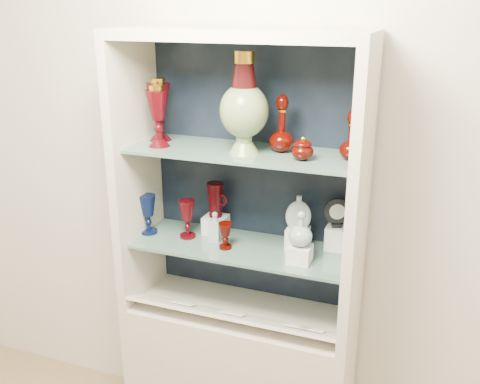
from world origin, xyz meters
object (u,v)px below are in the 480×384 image
(ruby_decanter_a, at_px, (282,120))
(ruby_goblet_small, at_px, (225,236))
(pedestal_lamp_right, at_px, (158,116))
(clear_round_decanter, at_px, (301,229))
(lidded_bowl, at_px, (303,148))
(clear_square_bottle, at_px, (215,226))
(ruby_pitcher, at_px, (215,200))
(pedestal_lamp_left, at_px, (159,110))
(cobalt_goblet, at_px, (148,214))
(enamel_urn, at_px, (244,103))
(cameo_medallion, at_px, (337,213))
(ruby_goblet_tall, at_px, (187,219))
(ruby_decanter_b, at_px, (352,134))
(flat_flask, at_px, (299,212))

(ruby_decanter_a, height_order, ruby_goblet_small, ruby_decanter_a)
(pedestal_lamp_right, relative_size, clear_round_decanter, 1.78)
(lidded_bowl, xyz_separation_m, clear_square_bottle, (-0.39, 0.06, -0.40))
(ruby_pitcher, bearing_deg, ruby_decanter_a, 7.19)
(pedestal_lamp_left, xyz_separation_m, cobalt_goblet, (-0.05, -0.06, -0.46))
(pedestal_lamp_left, distance_m, clear_square_bottle, 0.55)
(enamel_urn, xyz_separation_m, clear_round_decanter, (0.25, -0.03, -0.48))
(pedestal_lamp_left, distance_m, enamel_urn, 0.42)
(pedestal_lamp_right, distance_m, lidded_bowl, 0.61)
(pedestal_lamp_left, xyz_separation_m, clear_square_bottle, (0.26, -0.03, -0.49))
(ruby_decanter_a, xyz_separation_m, cameo_medallion, (0.23, 0.07, -0.38))
(cobalt_goblet, bearing_deg, enamel_urn, -1.92)
(pedestal_lamp_right, height_order, ruby_goblet_tall, pedestal_lamp_right)
(ruby_decanter_a, relative_size, ruby_decanter_b, 1.28)
(lidded_bowl, relative_size, cobalt_goblet, 0.53)
(ruby_decanter_a, bearing_deg, ruby_goblet_small, -158.07)
(ruby_decanter_a, distance_m, lidded_bowl, 0.16)
(ruby_decanter_a, bearing_deg, clear_round_decanter, -40.65)
(ruby_decanter_a, bearing_deg, clear_square_bottle, -173.89)
(lidded_bowl, height_order, cobalt_goblet, lidded_bowl)
(cameo_medallion, bearing_deg, cobalt_goblet, 170.62)
(ruby_decanter_b, relative_size, cobalt_goblet, 1.11)
(flat_flask, relative_size, cameo_medallion, 1.15)
(pedestal_lamp_left, height_order, ruby_decanter_b, pedestal_lamp_left)
(pedestal_lamp_left, bearing_deg, ruby_decanter_a, -0.51)
(lidded_bowl, bearing_deg, flat_flask, 106.64)
(ruby_goblet_tall, distance_m, clear_square_bottle, 0.13)
(enamel_urn, relative_size, clear_round_decanter, 2.78)
(lidded_bowl, relative_size, flat_flask, 0.64)
(enamel_urn, height_order, clear_square_bottle, enamel_urn)
(pedestal_lamp_left, height_order, ruby_goblet_tall, pedestal_lamp_left)
(pedestal_lamp_right, xyz_separation_m, ruby_pitcher, (0.19, 0.14, -0.39))
(pedestal_lamp_left, relative_size, clear_round_decanter, 1.88)
(enamel_urn, bearing_deg, cobalt_goblet, 178.08)
(pedestal_lamp_right, height_order, lidded_bowl, pedestal_lamp_right)
(ruby_goblet_small, height_order, clear_square_bottle, clear_square_bottle)
(clear_square_bottle, bearing_deg, pedestal_lamp_left, 172.50)
(ruby_decanter_b, relative_size, clear_square_bottle, 1.48)
(pedestal_lamp_right, height_order, enamel_urn, enamel_urn)
(pedestal_lamp_right, xyz_separation_m, enamel_urn, (0.37, 0.02, 0.07))
(cobalt_goblet, bearing_deg, ruby_decanter_a, 5.19)
(lidded_bowl, bearing_deg, ruby_decanter_b, 22.16)
(ruby_decanter_b, distance_m, ruby_pitcher, 0.69)
(ruby_decanter_b, xyz_separation_m, cameo_medallion, (-0.05, 0.09, -0.36))
(flat_flask, height_order, cameo_medallion, flat_flask)
(pedestal_lamp_right, relative_size, ruby_pitcher, 1.60)
(ruby_decanter_a, xyz_separation_m, ruby_goblet_small, (-0.21, -0.08, -0.49))
(ruby_decanter_a, xyz_separation_m, ruby_goblet_tall, (-0.41, -0.04, -0.46))
(enamel_urn, bearing_deg, pedestal_lamp_left, 169.75)
(pedestal_lamp_left, height_order, ruby_goblet_small, pedestal_lamp_left)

